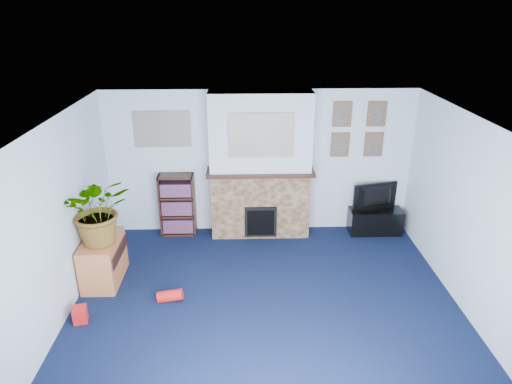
{
  "coord_description": "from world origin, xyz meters",
  "views": [
    {
      "loc": [
        -0.28,
        -4.84,
        3.65
      ],
      "look_at": [
        -0.11,
        0.8,
        1.28
      ],
      "focal_mm": 32.0,
      "sensor_mm": 36.0,
      "label": 1
    }
  ],
  "objects_px": {
    "sideboard": "(103,258)",
    "bookshelf": "(178,206)",
    "television": "(377,197)",
    "tv_stand": "(375,220)"
  },
  "relations": [
    {
      "from": "television",
      "to": "bookshelf",
      "type": "height_order",
      "value": "bookshelf"
    },
    {
      "from": "sideboard",
      "to": "television",
      "type": "bearing_deg",
      "value": 17.75
    },
    {
      "from": "tv_stand",
      "to": "television",
      "type": "relative_size",
      "value": 1.13
    },
    {
      "from": "television",
      "to": "sideboard",
      "type": "height_order",
      "value": "television"
    },
    {
      "from": "bookshelf",
      "to": "sideboard",
      "type": "distance_m",
      "value": 1.65
    },
    {
      "from": "tv_stand",
      "to": "bookshelf",
      "type": "height_order",
      "value": "bookshelf"
    },
    {
      "from": "tv_stand",
      "to": "television",
      "type": "bearing_deg",
      "value": 90.0
    },
    {
      "from": "bookshelf",
      "to": "sideboard",
      "type": "relative_size",
      "value": 1.27
    },
    {
      "from": "sideboard",
      "to": "bookshelf",
      "type": "bearing_deg",
      "value": 58.24
    },
    {
      "from": "tv_stand",
      "to": "sideboard",
      "type": "relative_size",
      "value": 1.06
    }
  ]
}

